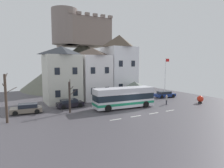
{
  "coord_description": "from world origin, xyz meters",
  "views": [
    {
      "loc": [
        -16.09,
        -21.58,
        6.83
      ],
      "look_at": [
        -0.68,
        5.88,
        3.36
      ],
      "focal_mm": 31.41,
      "sensor_mm": 36.0,
      "label": 1
    }
  ],
  "objects_px": {
    "parked_car_02": "(142,96)",
    "bare_tree_00": "(6,98)",
    "pedestrian_03": "(150,96)",
    "harbour_buoy": "(200,99)",
    "pedestrian_00": "(150,98)",
    "pedestrian_01": "(167,99)",
    "hilltop_castle": "(83,62)",
    "parked_car_01": "(165,94)",
    "pedestrian_02": "(145,97)",
    "parked_car_00": "(27,108)",
    "townhouse_01": "(93,74)",
    "parked_car_03": "(70,103)",
    "townhouse_02": "(119,66)",
    "bare_tree_01": "(70,96)",
    "flagpole": "(166,75)",
    "transit_bus": "(124,98)",
    "townhouse_00": "(62,75)",
    "public_bench": "(122,96)",
    "bus_shelter": "(134,84)"
  },
  "relations": [
    {
      "from": "hilltop_castle",
      "to": "pedestrian_03",
      "type": "height_order",
      "value": "hilltop_castle"
    },
    {
      "from": "pedestrian_03",
      "to": "harbour_buoy",
      "type": "height_order",
      "value": "pedestrian_03"
    },
    {
      "from": "pedestrian_00",
      "to": "pedestrian_01",
      "type": "height_order",
      "value": "pedestrian_01"
    },
    {
      "from": "transit_bus",
      "to": "bus_shelter",
      "type": "height_order",
      "value": "bus_shelter"
    },
    {
      "from": "townhouse_00",
      "to": "harbour_buoy",
      "type": "relative_size",
      "value": 7.41
    },
    {
      "from": "bare_tree_00",
      "to": "parked_car_01",
      "type": "bearing_deg",
      "value": 7.12
    },
    {
      "from": "transit_bus",
      "to": "pedestrian_00",
      "type": "relative_size",
      "value": 6.28
    },
    {
      "from": "parked_car_03",
      "to": "pedestrian_02",
      "type": "xyz_separation_m",
      "value": [
        12.77,
        -2.34,
        0.2
      ]
    },
    {
      "from": "parked_car_02",
      "to": "bare_tree_01",
      "type": "distance_m",
      "value": 15.18
    },
    {
      "from": "townhouse_01",
      "to": "bare_tree_00",
      "type": "height_order",
      "value": "townhouse_01"
    },
    {
      "from": "townhouse_00",
      "to": "townhouse_02",
      "type": "bearing_deg",
      "value": 1.26
    },
    {
      "from": "parked_car_01",
      "to": "pedestrian_03",
      "type": "bearing_deg",
      "value": -152.92
    },
    {
      "from": "pedestrian_03",
      "to": "bare_tree_00",
      "type": "bearing_deg",
      "value": -175.84
    },
    {
      "from": "hilltop_castle",
      "to": "public_bench",
      "type": "height_order",
      "value": "hilltop_castle"
    },
    {
      "from": "townhouse_01",
      "to": "bus_shelter",
      "type": "distance_m",
      "value": 8.1
    },
    {
      "from": "bus_shelter",
      "to": "parked_car_01",
      "type": "height_order",
      "value": "bus_shelter"
    },
    {
      "from": "pedestrian_03",
      "to": "public_bench",
      "type": "xyz_separation_m",
      "value": [
        -3.08,
        4.65,
        -0.45
      ]
    },
    {
      "from": "transit_bus",
      "to": "public_bench",
      "type": "height_order",
      "value": "transit_bus"
    },
    {
      "from": "townhouse_02",
      "to": "parked_car_01",
      "type": "distance_m",
      "value": 10.54
    },
    {
      "from": "bare_tree_01",
      "to": "parked_car_03",
      "type": "bearing_deg",
      "value": 73.23
    },
    {
      "from": "parked_car_00",
      "to": "pedestrian_03",
      "type": "height_order",
      "value": "pedestrian_03"
    },
    {
      "from": "hilltop_castle",
      "to": "townhouse_01",
      "type": "bearing_deg",
      "value": -105.3
    },
    {
      "from": "parked_car_02",
      "to": "flagpole",
      "type": "relative_size",
      "value": 0.51
    },
    {
      "from": "hilltop_castle",
      "to": "parked_car_02",
      "type": "distance_m",
      "value": 23.22
    },
    {
      "from": "parked_car_03",
      "to": "bare_tree_01",
      "type": "distance_m",
      "value": 3.64
    },
    {
      "from": "bus_shelter",
      "to": "parked_car_00",
      "type": "bearing_deg",
      "value": -178.84
    },
    {
      "from": "pedestrian_01",
      "to": "flagpole",
      "type": "distance_m",
      "value": 6.93
    },
    {
      "from": "townhouse_02",
      "to": "pedestrian_01",
      "type": "height_order",
      "value": "townhouse_02"
    },
    {
      "from": "transit_bus",
      "to": "harbour_buoy",
      "type": "height_order",
      "value": "transit_bus"
    },
    {
      "from": "parked_car_02",
      "to": "bare_tree_00",
      "type": "distance_m",
      "value": 22.88
    },
    {
      "from": "parked_car_00",
      "to": "parked_car_01",
      "type": "relative_size",
      "value": 0.99
    },
    {
      "from": "townhouse_02",
      "to": "pedestrian_00",
      "type": "relative_size",
      "value": 8.12
    },
    {
      "from": "hilltop_castle",
      "to": "pedestrian_02",
      "type": "distance_m",
      "value": 25.3
    },
    {
      "from": "flagpole",
      "to": "parked_car_01",
      "type": "bearing_deg",
      "value": 49.16
    },
    {
      "from": "parked_car_00",
      "to": "parked_car_03",
      "type": "distance_m",
      "value": 6.15
    },
    {
      "from": "bare_tree_00",
      "to": "bare_tree_01",
      "type": "xyz_separation_m",
      "value": [
        7.62,
        0.98,
        -0.65
      ]
    },
    {
      "from": "parked_car_03",
      "to": "flagpole",
      "type": "bearing_deg",
      "value": -5.53
    },
    {
      "from": "pedestrian_02",
      "to": "harbour_buoy",
      "type": "xyz_separation_m",
      "value": [
        7.19,
        -5.51,
        -0.09
      ]
    },
    {
      "from": "pedestrian_00",
      "to": "harbour_buoy",
      "type": "height_order",
      "value": "pedestrian_00"
    },
    {
      "from": "parked_car_02",
      "to": "pedestrian_00",
      "type": "distance_m",
      "value": 3.16
    },
    {
      "from": "pedestrian_01",
      "to": "bare_tree_01",
      "type": "distance_m",
      "value": 15.58
    },
    {
      "from": "townhouse_01",
      "to": "hilltop_castle",
      "type": "distance_m",
      "value": 17.85
    },
    {
      "from": "flagpole",
      "to": "transit_bus",
      "type": "bearing_deg",
      "value": -165.12
    },
    {
      "from": "pedestrian_03",
      "to": "harbour_buoy",
      "type": "xyz_separation_m",
      "value": [
        6.19,
        -5.38,
        -0.2
      ]
    },
    {
      "from": "townhouse_01",
      "to": "harbour_buoy",
      "type": "bearing_deg",
      "value": -42.75
    },
    {
      "from": "parked_car_00",
      "to": "parked_car_02",
      "type": "distance_m",
      "value": 19.97
    },
    {
      "from": "pedestrian_00",
      "to": "parked_car_01",
      "type": "bearing_deg",
      "value": 22.55
    },
    {
      "from": "parked_car_01",
      "to": "pedestrian_02",
      "type": "distance_m",
      "value": 6.38
    },
    {
      "from": "parked_car_01",
      "to": "parked_car_02",
      "type": "relative_size",
      "value": 1.08
    },
    {
      "from": "pedestrian_02",
      "to": "bare_tree_00",
      "type": "relative_size",
      "value": 0.25
    }
  ]
}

